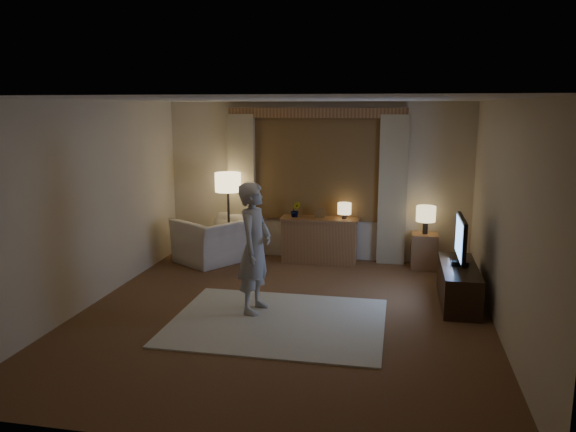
% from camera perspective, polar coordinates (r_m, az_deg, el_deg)
% --- Properties ---
extents(room, '(5.04, 5.54, 2.64)m').
position_cam_1_polar(room, '(7.10, 0.23, 1.45)').
color(room, brown).
rests_on(room, ground).
extents(rug, '(2.50, 2.00, 0.02)m').
position_cam_1_polar(rug, '(6.78, -1.05, -10.69)').
color(rug, beige).
rests_on(rug, floor).
extents(sideboard, '(1.20, 0.40, 0.70)m').
position_cam_1_polar(sideboard, '(9.22, 3.21, -2.57)').
color(sideboard, brown).
rests_on(sideboard, floor).
extents(picture_frame, '(0.16, 0.02, 0.20)m').
position_cam_1_polar(picture_frame, '(9.12, 3.24, 0.18)').
color(picture_frame, brown).
rests_on(picture_frame, sideboard).
extents(plant, '(0.17, 0.13, 0.30)m').
position_cam_1_polar(plant, '(9.18, 0.77, 0.58)').
color(plant, '#999999').
rests_on(plant, sideboard).
extents(table_lamp_sideboard, '(0.22, 0.22, 0.30)m').
position_cam_1_polar(table_lamp_sideboard, '(9.06, 5.75, 0.69)').
color(table_lamp_sideboard, black).
rests_on(table_lamp_sideboard, sideboard).
extents(floor_lamp, '(0.42, 0.42, 1.46)m').
position_cam_1_polar(floor_lamp, '(9.25, -6.11, 2.95)').
color(floor_lamp, black).
rests_on(floor_lamp, floor).
extents(armchair, '(1.43, 1.48, 0.73)m').
position_cam_1_polar(armchair, '(9.29, -7.42, -2.44)').
color(armchair, beige).
rests_on(armchair, floor).
extents(side_table, '(0.40, 0.40, 0.56)m').
position_cam_1_polar(side_table, '(9.11, 13.66, -3.49)').
color(side_table, brown).
rests_on(side_table, floor).
extents(table_lamp_side, '(0.30, 0.30, 0.44)m').
position_cam_1_polar(table_lamp_side, '(8.99, 13.83, 0.14)').
color(table_lamp_side, black).
rests_on(table_lamp_side, side_table).
extents(tv_stand, '(0.45, 1.40, 0.50)m').
position_cam_1_polar(tv_stand, '(7.66, 16.92, -6.66)').
color(tv_stand, black).
rests_on(tv_stand, floor).
extents(tv, '(0.22, 0.88, 0.64)m').
position_cam_1_polar(tv, '(7.51, 17.16, -2.28)').
color(tv, black).
rests_on(tv, tv_stand).
extents(person, '(0.46, 0.63, 1.61)m').
position_cam_1_polar(person, '(6.87, -3.40, -3.25)').
color(person, '#ABA69D').
rests_on(person, rug).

